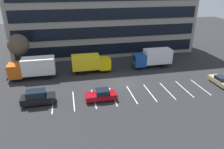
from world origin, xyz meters
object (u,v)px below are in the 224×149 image
at_px(box_truck_orange, 33,67).
at_px(sedan_tan, 220,80).
at_px(box_truck_yellow_all, 91,63).
at_px(box_truck_blue, 153,57).
at_px(bare_tree, 18,45).
at_px(suv_black, 38,97).
at_px(sedan_maroon, 101,95).

bearing_deg(box_truck_orange, sedan_tan, -16.66).
relative_size(box_truck_yellow_all, box_truck_orange, 0.91).
xyz_separation_m(box_truck_blue, box_truck_yellow_all, (-11.91, -0.10, -0.10)).
distance_m(box_truck_orange, bare_tree, 5.30).
bearing_deg(bare_tree, sedan_tan, -21.34).
bearing_deg(box_truck_yellow_all, box_truck_orange, -176.45).
xyz_separation_m(suv_black, bare_tree, (-3.92, 12.45, 4.05)).
bearing_deg(sedan_maroon, bare_tree, 133.25).
height_order(box_truck_blue, sedan_tan, box_truck_blue).
relative_size(sedan_maroon, bare_tree, 0.63).
distance_m(box_truck_orange, sedan_maroon, 13.88).
bearing_deg(sedan_maroon, box_truck_blue, 41.25).
xyz_separation_m(box_truck_blue, sedan_maroon, (-11.70, -10.26, -1.20)).
relative_size(box_truck_yellow_all, sedan_maroon, 1.63).
xyz_separation_m(box_truck_orange, sedan_maroon, (9.99, -9.56, -1.27)).
relative_size(box_truck_blue, bare_tree, 1.08).
distance_m(sedan_tan, suv_black, 27.82).
distance_m(box_truck_blue, bare_tree, 24.48).
bearing_deg(sedan_maroon, sedan_tan, 2.31).
height_order(box_truck_yellow_all, bare_tree, bare_tree).
bearing_deg(box_truck_yellow_all, suv_black, -131.25).
relative_size(box_truck_orange, sedan_tan, 1.93).
relative_size(box_truck_blue, box_truck_orange, 0.97).
height_order(box_truck_yellow_all, sedan_tan, box_truck_yellow_all).
relative_size(box_truck_yellow_all, bare_tree, 1.02).
bearing_deg(box_truck_blue, box_truck_yellow_all, -179.54).
relative_size(box_truck_yellow_all, suv_black, 1.59).
height_order(box_truck_blue, box_truck_yellow_all, box_truck_blue).
height_order(box_truck_orange, sedan_maroon, box_truck_orange).
bearing_deg(box_truck_yellow_all, sedan_maroon, -88.78).
bearing_deg(box_truck_orange, sedan_maroon, -43.74).
xyz_separation_m(box_truck_blue, sedan_tan, (7.64, -9.48, -1.26)).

